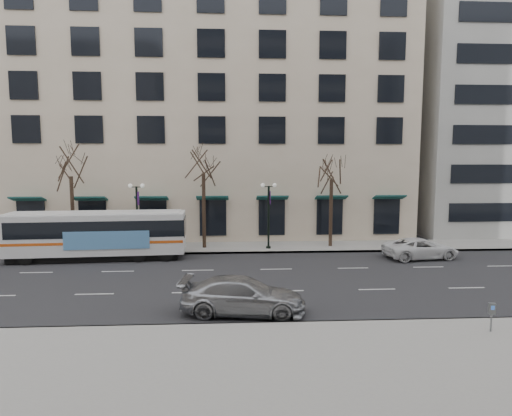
{
  "coord_description": "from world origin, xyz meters",
  "views": [
    {
      "loc": [
        2.23,
        -24.37,
        6.93
      ],
      "look_at": [
        3.68,
        1.96,
        4.0
      ],
      "focal_mm": 30.0,
      "sensor_mm": 36.0,
      "label": 1
    }
  ],
  "objects": [
    {
      "name": "tree_far_left",
      "position": [
        -10.0,
        8.8,
        6.7
      ],
      "size": [
        3.6,
        3.6,
        8.34
      ],
      "color": "black",
      "rests_on": "ground"
    },
    {
      "name": "lamp_post_left",
      "position": [
        -4.99,
        8.2,
        2.94
      ],
      "size": [
        1.22,
        0.45,
        5.21
      ],
      "color": "black",
      "rests_on": "ground"
    },
    {
      "name": "tree_far_right",
      "position": [
        10.0,
        8.8,
        6.42
      ],
      "size": [
        3.6,
        3.6,
        8.06
      ],
      "color": "black",
      "rests_on": "ground"
    },
    {
      "name": "tree_far_mid",
      "position": [
        0.0,
        8.8,
        6.91
      ],
      "size": [
        3.6,
        3.6,
        8.55
      ],
      "color": "black",
      "rests_on": "ground"
    },
    {
      "name": "white_pickup",
      "position": [
        15.57,
        4.8,
        0.73
      ],
      "size": [
        5.5,
        3.09,
        1.45
      ],
      "primitive_type": "imported",
      "rotation": [
        0.0,
        0.0,
        1.71
      ],
      "color": "white",
      "rests_on": "ground"
    },
    {
      "name": "pay_station",
      "position": [
        12.49,
        -8.51,
        0.99
      ],
      "size": [
        0.28,
        0.2,
        1.16
      ],
      "rotation": [
        0.0,
        0.0,
        -0.19
      ],
      "color": "slate",
      "rests_on": "sidewalk_near"
    },
    {
      "name": "building_office",
      "position": [
        32.0,
        21.0,
        17.5
      ],
      "size": [
        25.0,
        20.0,
        35.0
      ],
      "primitive_type": "cube",
      "color": "#999993",
      "rests_on": "ground"
    },
    {
      "name": "silver_car",
      "position": [
        2.68,
        -5.51,
        0.82
      ],
      "size": [
        5.9,
        2.96,
        1.64
      ],
      "primitive_type": "imported",
      "rotation": [
        0.0,
        0.0,
        1.45
      ],
      "color": "#9FA1A6",
      "rests_on": "ground"
    },
    {
      "name": "sidewalk_far",
      "position": [
        5.0,
        9.0,
        0.07
      ],
      "size": [
        80.0,
        4.0,
        0.15
      ],
      "primitive_type": "cube",
      "color": "gray",
      "rests_on": "ground"
    },
    {
      "name": "city_bus",
      "position": [
        -7.27,
        5.8,
        1.83
      ],
      "size": [
        12.51,
        3.44,
        3.35
      ],
      "rotation": [
        0.0,
        0.0,
        0.06
      ],
      "color": "silver",
      "rests_on": "ground"
    },
    {
      "name": "ground",
      "position": [
        0.0,
        0.0,
        0.0
      ],
      "size": [
        160.0,
        160.0,
        0.0
      ],
      "primitive_type": "plane",
      "color": "black",
      "rests_on": "ground"
    },
    {
      "name": "building_hotel",
      "position": [
        -2.0,
        21.0,
        12.0
      ],
      "size": [
        40.0,
        20.0,
        24.0
      ],
      "primitive_type": "cube",
      "color": "#C5B297",
      "rests_on": "ground"
    },
    {
      "name": "lamp_post_right",
      "position": [
        5.01,
        8.2,
        2.94
      ],
      "size": [
        1.22,
        0.45,
        5.21
      ],
      "color": "black",
      "rests_on": "ground"
    }
  ]
}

